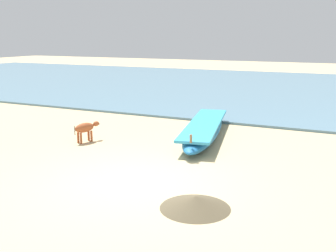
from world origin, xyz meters
TOP-DOWN VIEW (x-y plane):
  - ground at (0.00, 0.00)m, footprint 80.00×80.00m
  - sea_water at (0.00, 16.06)m, footprint 60.00×20.00m
  - fishing_boat_0 at (0.00, 4.06)m, footprint 1.89×5.07m
  - calf_far_rust at (-2.83, 2.15)m, footprint 0.42×0.83m
  - debris_pile_0 at (1.56, -0.69)m, footprint 1.68×1.68m

SIDE VIEW (x-z plane):
  - ground at x=0.00m, z-range 0.00..0.00m
  - sea_water at x=0.00m, z-range 0.00..0.08m
  - debris_pile_0 at x=1.56m, z-range 0.00..0.22m
  - fishing_boat_0 at x=0.00m, z-range -0.08..0.56m
  - calf_far_rust at x=-2.83m, z-range 0.12..0.67m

